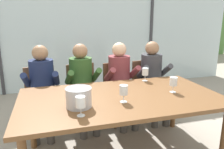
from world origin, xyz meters
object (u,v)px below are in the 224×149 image
object	(u,v)px
person_olive_shirt	(82,81)
ice_bucket_primary	(79,97)
person_navy_polo	(42,84)
chair_left_of_center	(83,89)
chair_near_curtain	(41,93)
wine_glass_by_right_taster	(145,72)
wine_glass_near_bucket	(173,82)
dining_table	(121,102)
person_charcoal_jacket	(153,75)
person_maroon_top	(121,78)
chair_center	(119,87)
wine_glass_center_pour	(124,91)
wine_glass_by_left_taster	(81,103)
chair_right_of_center	(147,84)

from	to	relation	value
person_olive_shirt	ice_bucket_primary	world-z (taller)	person_olive_shirt
person_navy_polo	chair_left_of_center	bearing A→B (deg)	19.42
chair_near_curtain	wine_glass_by_right_taster	size ratio (longest dim) A/B	5.09
wine_glass_near_bucket	wine_glass_by_right_taster	world-z (taller)	same
dining_table	person_navy_polo	world-z (taller)	person_navy_polo
person_charcoal_jacket	person_maroon_top	bearing A→B (deg)	-177.82
chair_near_curtain	chair_center	bearing A→B (deg)	-9.69
chair_center	wine_glass_near_bucket	size ratio (longest dim) A/B	5.09
person_navy_polo	ice_bucket_primary	size ratio (longest dim) A/B	4.89
wine_glass_center_pour	wine_glass_by_left_taster	bearing A→B (deg)	-156.41
person_olive_shirt	wine_glass_by_right_taster	world-z (taller)	person_olive_shirt
chair_left_of_center	ice_bucket_primary	xyz separation A→B (m)	(-0.22, -1.17, 0.32)
dining_table	chair_left_of_center	size ratio (longest dim) A/B	2.40
person_olive_shirt	wine_glass_by_left_taster	bearing A→B (deg)	-105.09
wine_glass_by_right_taster	chair_right_of_center	bearing A→B (deg)	61.69
wine_glass_near_bucket	wine_glass_center_pour	world-z (taller)	same
chair_center	ice_bucket_primary	size ratio (longest dim) A/B	3.59
chair_near_curtain	chair_left_of_center	xyz separation A→B (m)	(0.59, 0.01, 0.00)
person_navy_polo	person_charcoal_jacket	world-z (taller)	same
chair_near_curtain	person_navy_polo	world-z (taller)	person_navy_polo
chair_near_curtain	person_charcoal_jacket	xyz separation A→B (m)	(1.65, -0.14, 0.17)
chair_left_of_center	wine_glass_by_right_taster	xyz separation A→B (m)	(0.75, -0.54, 0.34)
person_maroon_top	wine_glass_by_left_taster	size ratio (longest dim) A/B	6.93
person_charcoal_jacket	wine_glass_center_pour	bearing A→B (deg)	-127.11
person_charcoal_jacket	wine_glass_center_pour	world-z (taller)	person_charcoal_jacket
person_olive_shirt	wine_glass_near_bucket	distance (m)	1.27
person_charcoal_jacket	wine_glass_by_right_taster	world-z (taller)	person_charcoal_jacket
chair_left_of_center	wine_glass_near_bucket	distance (m)	1.39
person_olive_shirt	person_maroon_top	world-z (taller)	same
person_olive_shirt	wine_glass_center_pour	size ratio (longest dim) A/B	6.93
chair_center	chair_right_of_center	world-z (taller)	same
wine_glass_center_pour	person_maroon_top	bearing A→B (deg)	72.64
chair_left_of_center	person_olive_shirt	world-z (taller)	person_olive_shirt
wine_glass_by_left_taster	wine_glass_near_bucket	world-z (taller)	same
dining_table	person_olive_shirt	size ratio (longest dim) A/B	1.77
dining_table	chair_near_curtain	xyz separation A→B (m)	(-0.85, 0.99, -0.16)
dining_table	chair_near_curtain	world-z (taller)	chair_near_curtain
chair_near_curtain	wine_glass_by_left_taster	world-z (taller)	wine_glass_by_left_taster
person_olive_shirt	wine_glass_near_bucket	size ratio (longest dim) A/B	6.93
chair_right_of_center	chair_near_curtain	bearing A→B (deg)	172.22
chair_left_of_center	chair_center	world-z (taller)	same
wine_glass_by_left_taster	wine_glass_by_right_taster	xyz separation A→B (m)	(0.98, 0.83, 0.00)
chair_near_curtain	wine_glass_center_pour	distance (m)	1.46
wine_glass_center_pour	wine_glass_by_right_taster	bearing A→B (deg)	50.59
chair_right_of_center	wine_glass_near_bucket	distance (m)	1.11
chair_left_of_center	chair_near_curtain	bearing A→B (deg)	174.10
chair_near_curtain	chair_center	distance (m)	1.13
dining_table	chair_near_curtain	size ratio (longest dim) A/B	2.40
chair_center	person_olive_shirt	xyz separation A→B (m)	(-0.57, -0.11, 0.17)
wine_glass_by_right_taster	wine_glass_center_pour	bearing A→B (deg)	-129.41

